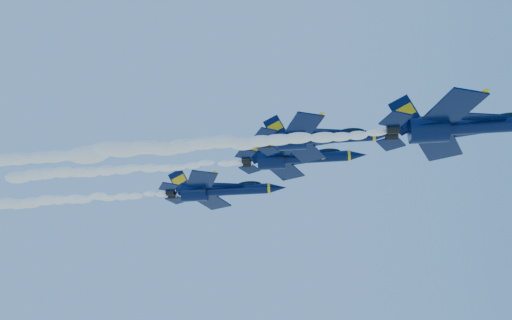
# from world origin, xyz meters

# --- Properties ---
(jet_lead) EXTENTS (19.57, 16.05, 7.27)m
(jet_lead) POSITION_xyz_m (21.22, -10.91, 149.61)
(jet_lead) COLOR #051034
(smoke_trail_jet_lead) EXTENTS (36.03, 2.18, 1.96)m
(smoke_trail_jet_lead) POSITION_xyz_m (-5.16, -10.91, 149.19)
(smoke_trail_jet_lead) COLOR white
(jet_second) EXTENTS (16.36, 13.42, 6.08)m
(jet_second) POSITION_xyz_m (5.22, -3.91, 153.03)
(jet_second) COLOR #051034
(smoke_trail_jet_second) EXTENTS (36.03, 1.82, 1.64)m
(smoke_trail_jet_second) POSITION_xyz_m (-19.79, -3.91, 152.63)
(smoke_trail_jet_second) COLOR white
(jet_third) EXTENTS (18.13, 14.87, 6.74)m
(jet_third) POSITION_xyz_m (1.94, 6.98, 155.88)
(jet_third) COLOR #051034
(smoke_trail_jet_third) EXTENTS (36.03, 2.02, 1.82)m
(smoke_trail_jet_third) POSITION_xyz_m (-23.82, 6.98, 155.47)
(smoke_trail_jet_third) COLOR white
(jet_fourth) EXTENTS (19.41, 15.92, 7.21)m
(jet_fourth) POSITION_xyz_m (-11.04, 15.56, 155.13)
(jet_fourth) COLOR #051034
(smoke_trail_jet_fourth) EXTENTS (36.03, 2.16, 1.95)m
(smoke_trail_jet_fourth) POSITION_xyz_m (-37.35, 15.56, 154.71)
(smoke_trail_jet_fourth) COLOR white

